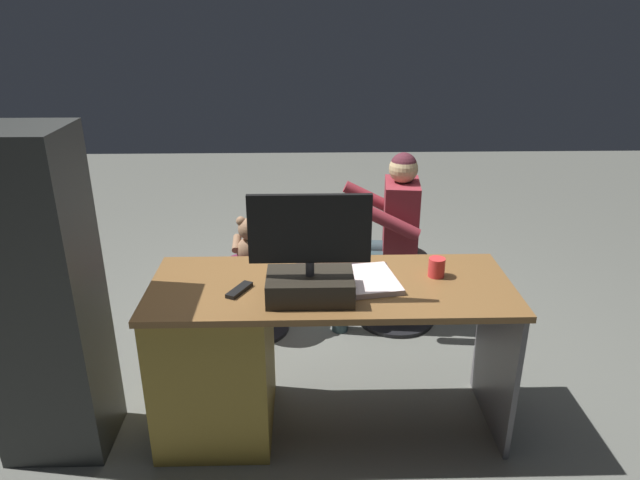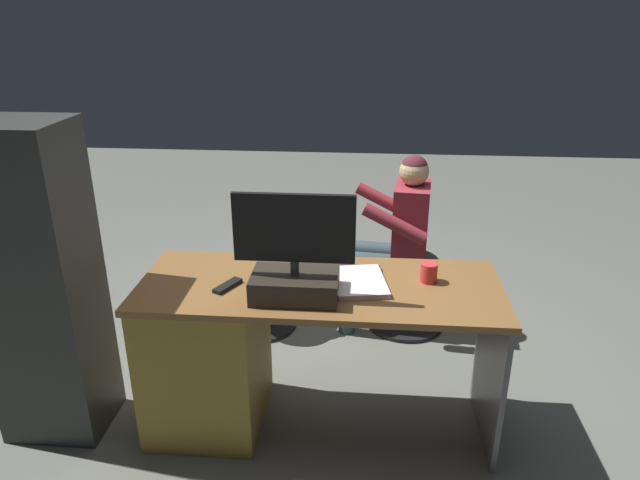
{
  "view_description": "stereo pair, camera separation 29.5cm",
  "coord_description": "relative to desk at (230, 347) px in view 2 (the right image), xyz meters",
  "views": [
    {
      "loc": [
        0.11,
        2.7,
        1.89
      ],
      "look_at": [
        0.04,
        -0.03,
        0.77
      ],
      "focal_mm": 32.39,
      "sensor_mm": 36.0,
      "label": 1
    },
    {
      "loc": [
        -0.19,
        2.69,
        1.89
      ],
      "look_at": [
        0.04,
        -0.03,
        0.77
      ],
      "focal_mm": 32.39,
      "sensor_mm": 36.0,
      "label": 2
    }
  ],
  "objects": [
    {
      "name": "ground_plane",
      "position": [
        -0.42,
        -0.44,
        -0.4
      ],
      "size": [
        10.0,
        10.0,
        0.0
      ],
      "primitive_type": "plane",
      "color": "#5E5F58"
    },
    {
      "name": "desk",
      "position": [
        0.0,
        0.0,
        0.0
      ],
      "size": [
        1.6,
        0.62,
        0.75
      ],
      "color": "brown",
      "rests_on": "ground_plane"
    },
    {
      "name": "monitor",
      "position": [
        -0.33,
        0.12,
        0.48
      ],
      "size": [
        0.49,
        0.23,
        0.45
      ],
      "color": "black",
      "rests_on": "desk"
    },
    {
      "name": "keyboard",
      "position": [
        -0.48,
        -0.11,
        0.35
      ],
      "size": [
        0.42,
        0.14,
        0.02
      ],
      "primitive_type": "cube",
      "color": "black",
      "rests_on": "desk"
    },
    {
      "name": "computer_mouse",
      "position": [
        -0.17,
        -0.09,
        0.36
      ],
      "size": [
        0.06,
        0.1,
        0.04
      ],
      "primitive_type": "ellipsoid",
      "color": "#2E2132",
      "rests_on": "desk"
    },
    {
      "name": "cup",
      "position": [
        -0.9,
        -0.07,
        0.39
      ],
      "size": [
        0.07,
        0.07,
        0.09
      ],
      "primitive_type": "cylinder",
      "color": "red",
      "rests_on": "desk"
    },
    {
      "name": "tv_remote",
      "position": [
        -0.03,
        0.06,
        0.35
      ],
      "size": [
        0.11,
        0.15,
        0.02
      ],
      "primitive_type": "cube",
      "rotation": [
        0.0,
        0.0,
        -0.48
      ],
      "color": "black",
      "rests_on": "desk"
    },
    {
      "name": "notebook_binder",
      "position": [
        -0.59,
        -0.01,
        0.36
      ],
      "size": [
        0.27,
        0.33,
        0.02
      ],
      "primitive_type": "cube",
      "rotation": [
        0.0,
        0.0,
        0.17
      ],
      "color": "silver",
      "rests_on": "desk"
    },
    {
      "name": "office_chair_teddy",
      "position": [
        0.02,
        -0.87,
        -0.14
      ],
      "size": [
        0.44,
        0.44,
        0.45
      ],
      "color": "black",
      "rests_on": "ground_plane"
    },
    {
      "name": "teddy_bear",
      "position": [
        0.02,
        -0.88,
        0.18
      ],
      "size": [
        0.21,
        0.21,
        0.3
      ],
      "color": "#936D50",
      "rests_on": "office_chair_teddy"
    },
    {
      "name": "visitor_chair",
      "position": [
        -0.88,
        -0.97,
        -0.16
      ],
      "size": [
        0.49,
        0.49,
        0.45
      ],
      "color": "black",
      "rests_on": "ground_plane"
    },
    {
      "name": "person",
      "position": [
        -0.79,
        -0.96,
        0.23
      ],
      "size": [
        0.55,
        0.51,
        1.09
      ],
      "color": "maroon",
      "rests_on": "ground_plane"
    },
    {
      "name": "equipment_rack",
      "position": [
        0.81,
        0.09,
        0.33
      ],
      "size": [
        0.44,
        0.36,
        1.46
      ],
      "primitive_type": "cube",
      "color": "#2B2D2B",
      "rests_on": "ground_plane"
    }
  ]
}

